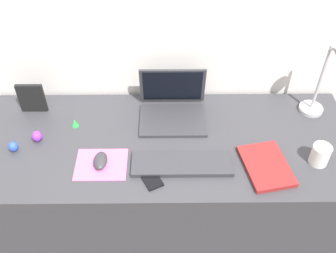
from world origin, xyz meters
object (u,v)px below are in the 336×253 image
object	(u,v)px
picture_frame	(32,98)
coffee_mug	(320,155)
toy_figurine_purple	(37,136)
toy_figurine_blue	(13,147)
cell_phone	(150,176)
mouse	(100,161)
notebook_pad	(266,166)
desk_lamp	(323,82)
keyboard	(182,164)
toy_figurine_green	(75,123)
laptop	(173,105)

from	to	relation	value
picture_frame	coffee_mug	bearing A→B (deg)	-14.94
toy_figurine_purple	toy_figurine_blue	bearing A→B (deg)	-146.19
cell_phone	picture_frame	world-z (taller)	picture_frame
mouse	picture_frame	distance (m)	0.48
mouse	notebook_pad	size ratio (longest dim) A/B	0.40
cell_phone	desk_lamp	bearing A→B (deg)	-0.40
notebook_pad	cell_phone	bearing A→B (deg)	174.47
keyboard	cell_phone	xyz separation A→B (m)	(-0.13, -0.06, -0.01)
toy_figurine_green	toy_figurine_purple	size ratio (longest dim) A/B	0.73
laptop	coffee_mug	bearing A→B (deg)	-27.03
cell_phone	laptop	bearing A→B (deg)	48.91
desk_lamp	notebook_pad	distance (m)	0.46
picture_frame	toy_figurine_purple	distance (m)	0.21
mouse	toy_figurine_green	world-z (taller)	mouse
notebook_pad	toy_figurine_purple	distance (m)	0.97
keyboard	toy_figurine_blue	bearing A→B (deg)	172.85
laptop	notebook_pad	xyz separation A→B (m)	(0.37, -0.33, -0.04)
laptop	cell_phone	distance (m)	0.39
laptop	cell_phone	world-z (taller)	laptop
coffee_mug	toy_figurine_purple	size ratio (longest dim) A/B	1.78
picture_frame	desk_lamp	bearing A→B (deg)	-1.64
coffee_mug	toy_figurine_green	distance (m)	1.06
laptop	picture_frame	bearing A→B (deg)	177.53
desk_lamp	toy_figurine_purple	size ratio (longest dim) A/B	7.96
laptop	cell_phone	size ratio (longest dim) A/B	2.34
laptop	toy_figurine_purple	world-z (taller)	laptop
cell_phone	desk_lamp	world-z (taller)	desk_lamp
keyboard	notebook_pad	size ratio (longest dim) A/B	1.71
mouse	toy_figurine_blue	world-z (taller)	toy_figurine_blue
toy_figurine_green	laptop	bearing A→B (deg)	9.98
keyboard	notebook_pad	world-z (taller)	same
picture_frame	toy_figurine_blue	size ratio (longest dim) A/B	3.32
cell_phone	coffee_mug	xyz separation A→B (m)	(0.69, 0.07, 0.04)
cell_phone	toy_figurine_green	xyz separation A→B (m)	(-0.34, 0.30, 0.01)
notebook_pad	toy_figurine_purple	bearing A→B (deg)	159.24
coffee_mug	toy_figurine_purple	xyz separation A→B (m)	(-1.18, 0.13, -0.02)
desk_lamp	picture_frame	bearing A→B (deg)	178.36
keyboard	desk_lamp	bearing A→B (deg)	26.39
keyboard	cell_phone	distance (m)	0.14
laptop	toy_figurine_green	bearing A→B (deg)	-170.02
laptop	desk_lamp	bearing A→B (deg)	-0.81
toy_figurine_green	toy_figurine_purple	world-z (taller)	toy_figurine_purple
keyboard	desk_lamp	world-z (taller)	desk_lamp
desk_lamp	coffee_mug	world-z (taller)	desk_lamp
picture_frame	mouse	bearing A→B (deg)	-44.01
mouse	toy_figurine_purple	bearing A→B (deg)	154.47
cell_phone	notebook_pad	bearing A→B (deg)	-20.98
keyboard	cell_phone	bearing A→B (deg)	-154.58
laptop	keyboard	world-z (taller)	laptop
cell_phone	toy_figurine_green	world-z (taller)	toy_figurine_green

